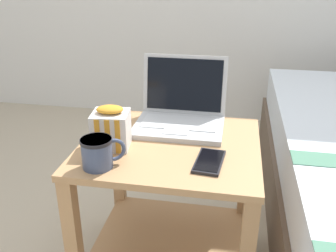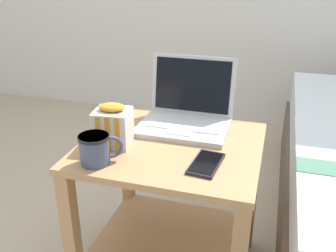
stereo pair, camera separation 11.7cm
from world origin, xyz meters
TOP-DOWN VIEW (x-y plane):
  - bedside_table at (0.00, 0.00)m, footprint 0.59×0.52m
  - laptop at (0.01, 0.16)m, footprint 0.31×0.27m
  - mug_front_left at (-0.18, -0.19)m, footprint 0.12×0.09m
  - snack_bag at (-0.18, -0.06)m, footprint 0.12×0.12m
  - cell_phone at (0.14, -0.11)m, footprint 0.09×0.16m

SIDE VIEW (x-z plane):
  - bedside_table at x=0.00m, z-range 0.08..0.63m
  - cell_phone at x=0.14m, z-range 0.55..0.56m
  - laptop at x=0.01m, z-range 0.48..0.72m
  - mug_front_left at x=-0.18m, z-range 0.56..0.65m
  - snack_bag at x=-0.18m, z-range 0.55..0.69m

